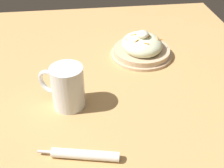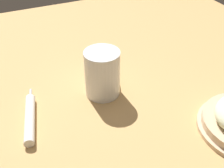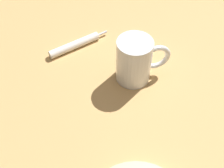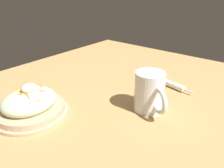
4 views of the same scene
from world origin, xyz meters
The scene contains 3 objects.
ground_plane centered at (0.00, 0.00, 0.00)m, with size 1.43×1.43×0.00m, color tan.
beer_mug centered at (0.05, -0.01, 0.06)m, with size 0.11×0.14×0.13m.
napkin_roll centered at (0.27, 0.02, 0.01)m, with size 0.06×0.20×0.02m.
Camera 3 is at (-0.28, 0.42, 0.62)m, focal length 45.82 mm.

